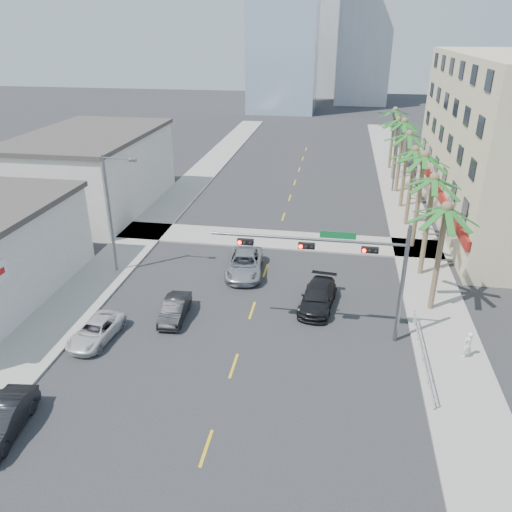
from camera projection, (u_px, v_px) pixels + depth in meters
The scene contains 24 objects.
ground at pixel (217, 417), 24.01m from camera, with size 260.00×260.00×0.00m, color #262628.
sidewalk_right at pixel (420, 259), 40.09m from camera, with size 4.00×120.00×0.15m, color gray.
sidewalk_left at pixel (137, 240), 43.66m from camera, with size 4.00×120.00×0.15m, color gray.
sidewalk_cross at pixel (276, 240), 43.67m from camera, with size 80.00×4.00×0.15m, color gray.
building_left_far at pixel (93, 172), 50.46m from camera, with size 11.00×18.00×7.20m, color beige.
tower_far_center at pixel (317, 9), 127.52m from camera, with size 16.00×16.00×42.00m, color #ADADB2.
traffic_signal_mast at pixel (347, 260), 28.14m from camera, with size 11.12×0.54×7.20m.
palm_tree_0 at pixel (447, 209), 30.05m from camera, with size 4.80×4.80×7.80m.
palm_tree_1 at pixel (434, 179), 34.55m from camera, with size 4.80×4.80×8.16m.
palm_tree_2 at pixel (425, 157), 39.06m from camera, with size 4.80×4.80×8.52m.
palm_tree_3 at pixel (415, 151), 44.01m from camera, with size 4.80×4.80×7.80m.
palm_tree_4 at pixel (409, 135), 48.52m from camera, with size 4.80×4.80×8.16m.
palm_tree_5 at pixel (404, 122), 53.03m from camera, with size 4.80×4.80×8.52m.
palm_tree_6 at pixel (399, 120), 57.97m from camera, with size 4.80×4.80×7.80m.
palm_tree_7 at pixel (395, 111), 62.48m from camera, with size 4.80×4.80×8.16m.
streetlight_left at pixel (112, 209), 36.05m from camera, with size 2.55×0.25×9.00m.
streetlight_right at pixel (395, 147), 54.26m from camera, with size 2.55×0.25×9.00m.
guardrail at pixel (423, 353), 27.56m from camera, with size 0.08×8.08×1.00m.
car_parked_mid at pixel (2, 421), 22.73m from camera, with size 1.56×4.48×1.48m, color black.
car_parked_far at pixel (96, 331), 29.65m from camera, with size 1.98×4.30×1.20m, color silver.
car_lane_left at pixel (175, 309), 31.86m from camera, with size 1.37×3.93×1.30m, color black.
car_lane_center at pixel (245, 264), 37.60m from camera, with size 2.60×5.64×1.57m, color #B5B4B9.
car_lane_right at pixel (318, 297), 33.11m from camera, with size 2.05×5.05×1.46m, color black.
pedestrian at pixel (468, 345), 27.79m from camera, with size 0.58×0.38×1.60m, color white.
Camera 1 is at (4.91, -17.97, 17.12)m, focal length 35.00 mm.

